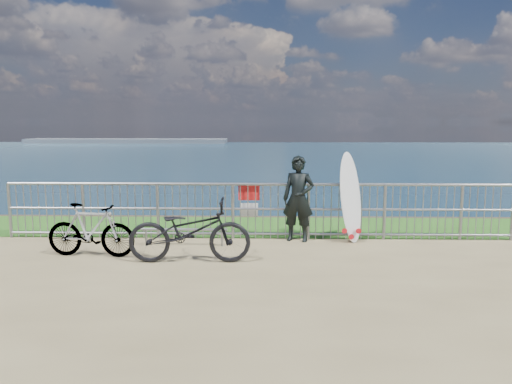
{
  "coord_description": "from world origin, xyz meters",
  "views": [
    {
      "loc": [
        0.22,
        -8.15,
        2.31
      ],
      "look_at": [
        -0.03,
        1.2,
        1.0
      ],
      "focal_mm": 35.0,
      "sensor_mm": 36.0,
      "label": 1
    }
  ],
  "objects_px": {
    "bicycle_near": "(190,231)",
    "bicycle_far": "(91,230)",
    "surfboard": "(351,200)",
    "surfer": "(298,199)"
  },
  "relations": [
    {
      "from": "bicycle_near",
      "to": "surfer",
      "type": "bearing_deg",
      "value": -52.46
    },
    {
      "from": "surfboard",
      "to": "bicycle_far",
      "type": "height_order",
      "value": "surfboard"
    },
    {
      "from": "surfboard",
      "to": "bicycle_far",
      "type": "relative_size",
      "value": 1.13
    },
    {
      "from": "surfer",
      "to": "bicycle_far",
      "type": "relative_size",
      "value": 1.08
    },
    {
      "from": "surfer",
      "to": "bicycle_near",
      "type": "relative_size",
      "value": 0.83
    },
    {
      "from": "surfer",
      "to": "surfboard",
      "type": "bearing_deg",
      "value": 14.25
    },
    {
      "from": "bicycle_near",
      "to": "bicycle_far",
      "type": "relative_size",
      "value": 1.29
    },
    {
      "from": "surfer",
      "to": "bicycle_near",
      "type": "height_order",
      "value": "surfer"
    },
    {
      "from": "bicycle_near",
      "to": "bicycle_far",
      "type": "xyz_separation_m",
      "value": [
        -1.76,
        0.3,
        -0.06
      ]
    },
    {
      "from": "surfboard",
      "to": "bicycle_near",
      "type": "height_order",
      "value": "surfboard"
    }
  ]
}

